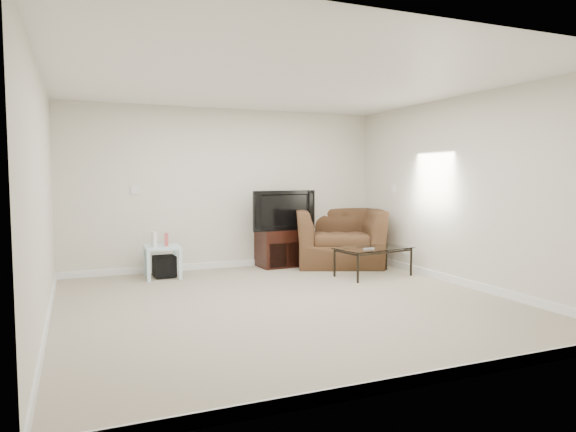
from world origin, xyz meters
name	(u,v)px	position (x,y,z in m)	size (l,w,h in m)	color
floor	(288,303)	(0.00, 0.00, 0.00)	(5.00, 5.00, 0.00)	tan
ceiling	(288,81)	(0.00, 0.00, 2.50)	(5.00, 5.00, 0.00)	white
wall_back	(227,189)	(0.00, 2.50, 1.25)	(5.00, 0.02, 2.50)	silver
wall_left	(42,198)	(-2.50, 0.00, 1.25)	(0.02, 5.00, 2.50)	silver
wall_right	(464,191)	(2.50, 0.00, 1.25)	(0.02, 5.00, 2.50)	silver
plate_back	(135,190)	(-1.40, 2.49, 1.25)	(0.12, 0.02, 0.12)	white
plate_right_switch	(393,189)	(2.49, 1.60, 1.25)	(0.02, 0.09, 0.13)	white
plate_right_outlet	(403,250)	(2.49, 1.30, 0.30)	(0.02, 0.08, 0.12)	white
tv_stand	(280,248)	(0.82, 2.28, 0.30)	(0.72, 0.50, 0.60)	black
dvd_player	(282,236)	(0.82, 2.24, 0.50)	(0.40, 0.28, 0.06)	black
television	(281,210)	(0.82, 2.25, 0.91)	(1.01, 0.20, 0.63)	black
side_table	(162,262)	(-1.09, 2.05, 0.23)	(0.48, 0.48, 0.46)	silver
subwoofer	(164,266)	(-1.06, 2.07, 0.16)	(0.30, 0.30, 0.30)	black
game_console	(154,239)	(-1.20, 2.03, 0.56)	(0.05, 0.15, 0.21)	white
game_case	(166,240)	(-1.03, 2.03, 0.55)	(0.05, 0.13, 0.18)	#CC4C4C
recliner	(339,228)	(1.75, 2.05, 0.61)	(1.40, 0.91, 1.22)	brown
coffee_table	(373,262)	(1.75, 1.00, 0.21)	(1.07, 0.60, 0.42)	black
remote	(369,248)	(1.60, 0.89, 0.43)	(0.17, 0.05, 0.02)	#B2B2B7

